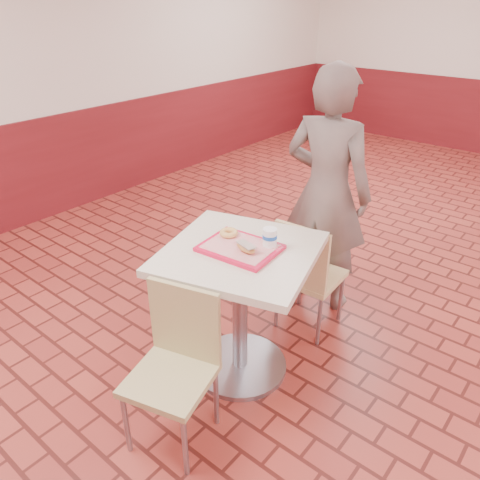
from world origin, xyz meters
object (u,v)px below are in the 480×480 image
Objects in this scene: long_john_donut at (246,247)px; chair_main_back at (307,271)px; customer at (327,193)px; paper_cup at (270,237)px; chair_main_front at (176,359)px; serving_tray at (240,248)px; ring_donut at (229,233)px; main_table at (240,292)px.

chair_main_back is at bearing 87.33° from long_john_donut.
paper_cup is at bearing 94.36° from customer.
chair_main_front reaches higher than chair_main_back.
serving_tray is 3.86× the size of ring_donut.
long_john_donut is 0.15m from paper_cup.
long_john_donut is (-0.03, -0.60, 0.43)m from chair_main_back.
ring_donut is at bearing 157.01° from main_table.
paper_cup reaches higher than chair_main_front.
main_table is 0.49× the size of customer.
ring_donut is 0.72× the size of long_john_donut.
paper_cup is at bearing 12.05° from ring_donut.
ring_donut is at bearing 78.58° from customer.
ring_donut is (-0.21, -0.53, 0.42)m from chair_main_back.
main_table is 0.55m from chair_main_front.
chair_main_back is 0.71m from serving_tray.
main_table is 0.60m from chair_main_back.
long_john_donut reaches higher than chair_main_back.
chair_main_front is at bearing -85.76° from serving_tray.
serving_tray is (-0.09, -0.58, 0.39)m from chair_main_back.
main_table is 1.01m from customer.
customer is 1.00m from long_john_donut.
ring_donut reaches higher than chair_main_back.
long_john_donut is (0.09, -0.99, 0.03)m from customer.
main_table reaches higher than chair_main_front.
paper_cup reaches higher than serving_tray.
long_john_donut is (0.02, 0.52, 0.42)m from chair_main_front.
customer is 4.27× the size of serving_tray.
ring_donut reaches higher than main_table.
chair_main_front is 1.13m from chair_main_back.
long_john_donut is at bearing 83.74° from chair_main_back.
customer is at bearing 91.91° from main_table.
serving_tray is at bearing 86.35° from customer.
ring_donut is (-0.13, 0.05, 0.03)m from serving_tray.
chair_main_front is at bearing -74.41° from ring_donut.
serving_tray is at bearing 180.00° from main_table.
ring_donut is (-0.17, 0.60, 0.41)m from chair_main_front.
ring_donut is at bearing -167.95° from paper_cup.
chair_main_back is at bearing 81.55° from main_table.
paper_cup reaches higher than main_table.
ring_donut is (-0.09, -0.92, 0.02)m from customer.
chair_main_front is 8.47× the size of paper_cup.
ring_donut is at bearing 89.42° from chair_main_front.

